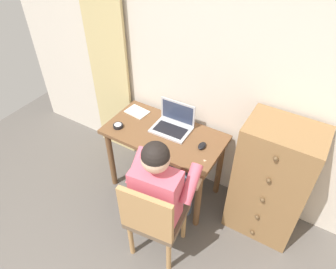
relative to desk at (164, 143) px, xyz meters
The scene contains 10 objects.
wall_back 0.84m from the desk, 40.85° to the left, with size 4.80×0.05×2.50m, color beige.
curtain_panel 1.02m from the desk, 160.99° to the left, with size 0.47×0.03×2.27m, color #CCB77A.
desk is the anchor object (origin of this frame).
dresser 0.98m from the desk, ahead, with size 0.57×0.43×1.13m.
chair 0.73m from the desk, 65.14° to the right, with size 0.47×0.45×0.87m.
person_seated 0.55m from the desk, 59.11° to the right, with size 0.58×0.61×1.19m.
laptop 0.21m from the desk, 72.32° to the left, with size 0.35×0.26×0.24m.
computer_mouse 0.40m from the desk, ahead, with size 0.06×0.10×0.03m, color black.
desk_clock 0.45m from the desk, 160.19° to the right, with size 0.09×0.09×0.03m.
notebook_pad 0.43m from the desk, 161.66° to the left, with size 0.21×0.15×0.01m, color silver.
Camera 1 is at (0.71, 0.06, 2.51)m, focal length 33.06 mm.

